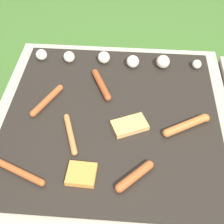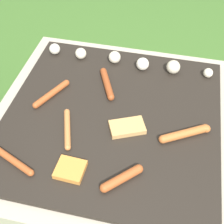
{
  "view_description": "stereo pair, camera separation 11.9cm",
  "coord_description": "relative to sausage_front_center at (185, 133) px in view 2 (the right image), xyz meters",
  "views": [
    {
      "loc": [
        0.06,
        -0.8,
        1.35
      ],
      "look_at": [
        0.0,
        0.0,
        0.47
      ],
      "focal_mm": 50.0,
      "sensor_mm": 36.0,
      "label": 1
    },
    {
      "loc": [
        0.18,
        -0.78,
        1.35
      ],
      "look_at": [
        0.0,
        0.0,
        0.47
      ],
      "focal_mm": 50.0,
      "sensor_mm": 36.0,
      "label": 2
    }
  ],
  "objects": [
    {
      "name": "ground_plane",
      "position": [
        -0.28,
        0.04,
        -0.46
      ],
      "size": [
        14.0,
        14.0,
        0.0
      ],
      "primitive_type": "plane",
      "color": "#3D6628"
    },
    {
      "name": "grill",
      "position": [
        -0.28,
        0.04,
        -0.24
      ],
      "size": [
        0.93,
        0.93,
        0.45
      ],
      "color": "#A89E8C",
      "rests_on": "ground_plane"
    },
    {
      "name": "sausage_front_center",
      "position": [
        0.0,
        0.0,
        0.0
      ],
      "size": [
        0.18,
        0.12,
        0.03
      ],
      "color": "#B7602D",
      "rests_on": "grill"
    },
    {
      "name": "sausage_front_right",
      "position": [
        -0.34,
        0.2,
        -0.0
      ],
      "size": [
        0.1,
        0.18,
        0.03
      ],
      "color": "#93421E",
      "rests_on": "grill"
    },
    {
      "name": "sausage_mid_right",
      "position": [
        -0.42,
        -0.07,
        -0.0
      ],
      "size": [
        0.08,
        0.18,
        0.02
      ],
      "color": "#C6753D",
      "rests_on": "grill"
    },
    {
      "name": "sausage_front_left",
      "position": [
        -0.19,
        -0.23,
        -0.0
      ],
      "size": [
        0.12,
        0.12,
        0.03
      ],
      "color": "#A34C23",
      "rests_on": "grill"
    },
    {
      "name": "sausage_back_right",
      "position": [
        -0.56,
        -0.24,
        -0.0
      ],
      "size": [
        0.19,
        0.09,
        0.02
      ],
      "color": "#A34C23",
      "rests_on": "grill"
    },
    {
      "name": "sausage_mid_left",
      "position": [
        -0.54,
        0.09,
        -0.0
      ],
      "size": [
        0.1,
        0.18,
        0.03
      ],
      "color": "#A34C23",
      "rests_on": "grill"
    },
    {
      "name": "bread_slice_center",
      "position": [
        -0.21,
        -0.01,
        -0.01
      ],
      "size": [
        0.15,
        0.12,
        0.02
      ],
      "color": "tan",
      "rests_on": "grill"
    },
    {
      "name": "bread_slice_right",
      "position": [
        -0.36,
        -0.23,
        -0.01
      ],
      "size": [
        0.1,
        0.09,
        0.02
      ],
      "color": "#D18438",
      "rests_on": "grill"
    },
    {
      "name": "mushroom_row",
      "position": [
        -0.28,
        0.35,
        0.01
      ],
      "size": [
        0.75,
        0.08,
        0.06
      ],
      "color": "silver",
      "rests_on": "grill"
    }
  ]
}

